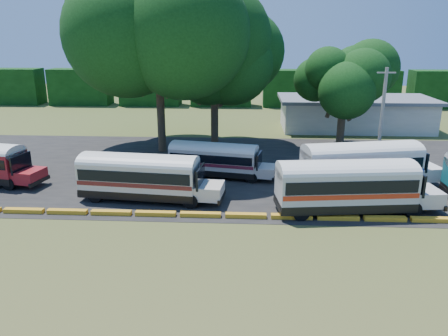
{
  "coord_description": "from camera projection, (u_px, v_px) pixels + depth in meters",
  "views": [
    {
      "loc": [
        4.53,
        -25.54,
        11.58
      ],
      "look_at": [
        2.78,
        6.0,
        1.87
      ],
      "focal_mm": 35.0,
      "sensor_mm": 36.0,
      "label": 1
    }
  ],
  "objects": [
    {
      "name": "ground",
      "position": [
        176.0,
        222.0,
        28.02
      ],
      "size": [
        160.0,
        160.0,
        0.0
      ],
      "primitive_type": "plane",
      "color": "#33531B",
      "rests_on": "ground"
    },
    {
      "name": "asphalt_strip",
      "position": [
        208.0,
        168.0,
        39.42
      ],
      "size": [
        64.0,
        24.0,
        0.02
      ],
      "primitive_type": "cube",
      "color": "black",
      "rests_on": "ground"
    },
    {
      "name": "curb",
      "position": [
        178.0,
        214.0,
        28.93
      ],
      "size": [
        53.7,
        0.45,
        0.3
      ],
      "color": "orange",
      "rests_on": "ground"
    },
    {
      "name": "terminal_building",
      "position": [
        355.0,
        113.0,
        55.1
      ],
      "size": [
        19.0,
        9.0,
        4.0
      ],
      "color": "silver",
      "rests_on": "ground"
    },
    {
      "name": "treeline_backdrop",
      "position": [
        221.0,
        88.0,
        72.95
      ],
      "size": [
        130.0,
        4.0,
        6.0
      ],
      "color": "black",
      "rests_on": "ground"
    },
    {
      "name": "bus_cream_west",
      "position": [
        142.0,
        175.0,
        31.33
      ],
      "size": [
        10.59,
        3.63,
        3.41
      ],
      "rotation": [
        0.0,
        0.0,
        -0.1
      ],
      "color": "black",
      "rests_on": "ground"
    },
    {
      "name": "bus_cream_east",
      "position": [
        216.0,
        158.0,
        36.55
      ],
      "size": [
        9.18,
        3.89,
        2.94
      ],
      "rotation": [
        0.0,
        0.0,
        -0.2
      ],
      "color": "black",
      "rests_on": "ground"
    },
    {
      "name": "bus_white_red",
      "position": [
        349.0,
        184.0,
        29.03
      ],
      "size": [
        11.32,
        4.06,
        3.64
      ],
      "rotation": [
        0.0,
        0.0,
        0.12
      ],
      "color": "black",
      "rests_on": "ground"
    },
    {
      "name": "bus_white_blue",
      "position": [
        364.0,
        162.0,
        33.82
      ],
      "size": [
        11.4,
        5.0,
        3.64
      ],
      "rotation": [
        0.0,
        0.0,
        0.21
      ],
      "color": "black",
      "rests_on": "ground"
    },
    {
      "name": "tree_west",
      "position": [
        157.0,
        24.0,
        41.57
      ],
      "size": [
        15.35,
        15.35,
        18.17
      ],
      "color": "#3D311E",
      "rests_on": "ground"
    },
    {
      "name": "tree_center",
      "position": [
        214.0,
        52.0,
        44.63
      ],
      "size": [
        10.73,
        10.73,
        13.8
      ],
      "color": "#3D311E",
      "rests_on": "ground"
    },
    {
      "name": "tree_east",
      "position": [
        345.0,
        79.0,
        44.3
      ],
      "size": [
        7.72,
        7.72,
        10.14
      ],
      "color": "#3D311E",
      "rests_on": "ground"
    },
    {
      "name": "utility_pole",
      "position": [
        382.0,
        117.0,
        38.59
      ],
      "size": [
        1.6,
        0.3,
        8.86
      ],
      "color": "gray",
      "rests_on": "ground"
    }
  ]
}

